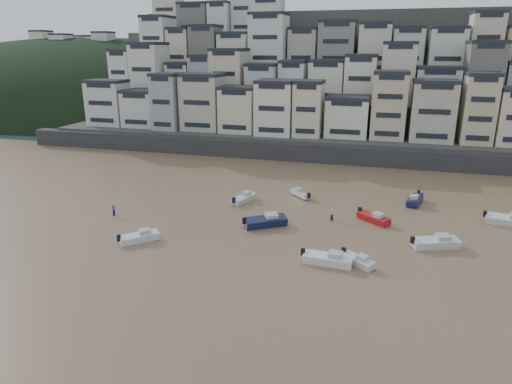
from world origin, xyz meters
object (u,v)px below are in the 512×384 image
(boat_e, at_px, (374,217))
(boat_j, at_px, (139,236))
(boat_b, at_px, (358,259))
(boat_f, at_px, (244,197))
(boat_d, at_px, (436,241))
(person_blue, at_px, (114,209))
(boat_h, at_px, (301,193))
(person_pink, at_px, (332,214))
(boat_a, at_px, (328,257))
(boat_i, at_px, (415,199))
(boat_g, at_px, (509,219))
(boat_c, at_px, (265,220))

(boat_e, bearing_deg, boat_j, -113.00)
(boat_b, xyz_separation_m, boat_f, (-17.90, 16.42, 0.11))
(boat_d, bearing_deg, boat_e, 116.95)
(person_blue, bearing_deg, boat_j, -41.39)
(boat_e, bearing_deg, boat_h, -175.94)
(boat_f, distance_m, boat_h, 9.13)
(person_blue, bearing_deg, boat_h, 33.07)
(person_blue, bearing_deg, person_pink, 12.33)
(boat_b, relative_size, boat_h, 1.00)
(boat_a, distance_m, boat_h, 23.05)
(boat_i, relative_size, person_blue, 3.05)
(boat_d, relative_size, boat_e, 1.16)
(boat_a, xyz_separation_m, boat_g, (21.24, 17.58, 0.03))
(boat_e, height_order, boat_j, boat_e)
(boat_d, distance_m, person_blue, 41.75)
(boat_c, distance_m, boat_e, 14.48)
(boat_c, bearing_deg, boat_g, -17.57)
(boat_g, relative_size, boat_i, 1.13)
(boat_c, height_order, boat_d, boat_c)
(boat_b, distance_m, person_pink, 13.10)
(boat_j, xyz_separation_m, person_blue, (-7.82, 6.89, 0.18))
(person_blue, height_order, person_pink, same)
(person_pink, bearing_deg, boat_i, 42.59)
(boat_g, bearing_deg, boat_i, 163.98)
(boat_a, xyz_separation_m, person_blue, (-30.28, 6.79, 0.09))
(boat_a, relative_size, boat_g, 0.96)
(boat_e, xyz_separation_m, boat_h, (-11.25, 7.87, -0.10))
(boat_a, bearing_deg, boat_f, 134.27)
(boat_a, xyz_separation_m, person_pink, (-1.13, 13.17, 0.09))
(boat_e, distance_m, boat_h, 13.73)
(boat_h, bearing_deg, boat_g, -144.99)
(boat_a, relative_size, boat_b, 1.32)
(boat_j, bearing_deg, boat_b, -41.74)
(boat_d, bearing_deg, person_pink, 135.17)
(boat_g, bearing_deg, boat_a, -129.56)
(boat_g, height_order, person_blue, person_blue)
(boat_i, height_order, boat_j, boat_i)
(boat_f, bearing_deg, boat_d, -92.06)
(boat_g, distance_m, person_blue, 52.64)
(boat_g, relative_size, person_blue, 3.45)
(person_blue, distance_m, person_pink, 29.84)
(boat_e, height_order, boat_g, boat_g)
(boat_b, height_order, boat_h, boat_h)
(boat_f, height_order, person_blue, person_blue)
(boat_g, distance_m, boat_j, 47.15)
(boat_a, relative_size, boat_h, 1.31)
(boat_e, xyz_separation_m, boat_i, (5.64, 9.22, 0.03))
(boat_g, distance_m, boat_i, 12.71)
(boat_e, bearing_deg, boat_f, -150.25)
(boat_i, bearing_deg, boat_d, 19.82)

